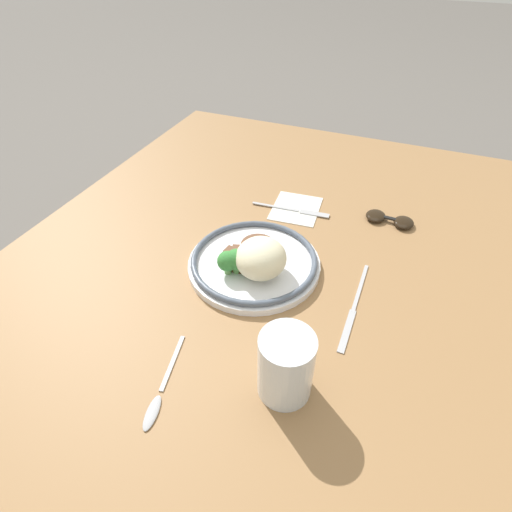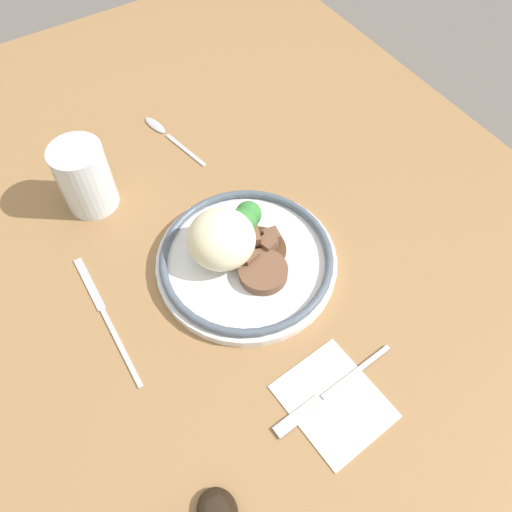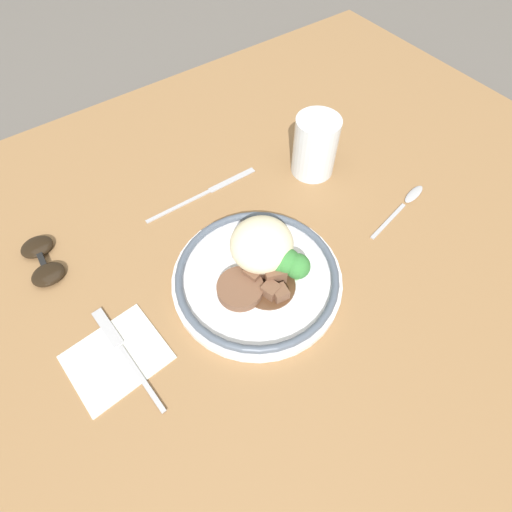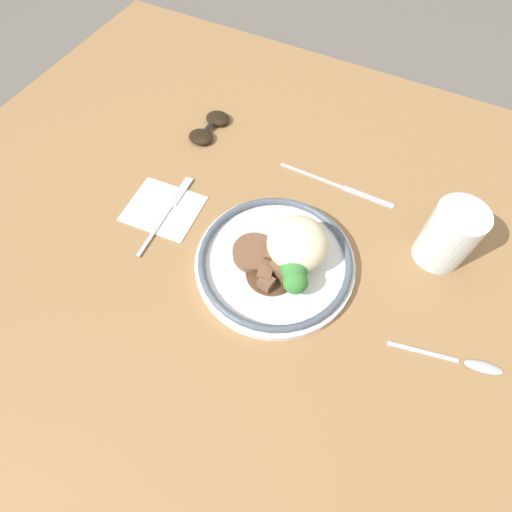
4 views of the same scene
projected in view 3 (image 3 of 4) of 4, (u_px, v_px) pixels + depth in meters
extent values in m
plane|color=#5B5651|center=(255.00, 273.00, 0.69)|extent=(8.00, 8.00, 0.00)
cube|color=olive|center=(255.00, 267.00, 0.67)|extent=(1.47, 1.11, 0.03)
cube|color=silver|center=(117.00, 357.00, 0.56)|extent=(0.14, 0.12, 0.00)
cylinder|color=white|center=(257.00, 279.00, 0.63)|extent=(0.27, 0.27, 0.01)
torus|color=#4C5666|center=(257.00, 275.00, 0.62)|extent=(0.26, 0.26, 0.01)
ellipsoid|color=beige|center=(262.00, 244.00, 0.61)|extent=(0.10, 0.10, 0.08)
cylinder|color=brown|center=(240.00, 289.00, 0.60)|extent=(0.07, 0.07, 0.02)
cylinder|color=#51331E|center=(268.00, 286.00, 0.61)|extent=(0.08, 0.08, 0.00)
cube|color=brown|center=(254.00, 274.00, 0.61)|extent=(0.03, 0.03, 0.03)
cube|color=brown|center=(272.00, 274.00, 0.61)|extent=(0.04, 0.04, 0.03)
cube|color=brown|center=(271.00, 290.00, 0.60)|extent=(0.03, 0.03, 0.02)
cube|color=brown|center=(280.00, 293.00, 0.60)|extent=(0.02, 0.02, 0.02)
cylinder|color=#669E51|center=(279.00, 269.00, 0.62)|extent=(0.01, 0.01, 0.01)
sphere|color=#387F38|center=(280.00, 260.00, 0.61)|extent=(0.04, 0.04, 0.04)
cylinder|color=#669E51|center=(296.00, 274.00, 0.62)|extent=(0.01, 0.01, 0.01)
sphere|color=#387F38|center=(297.00, 266.00, 0.60)|extent=(0.04, 0.04, 0.04)
cylinder|color=#669E51|center=(286.00, 270.00, 0.62)|extent=(0.01, 0.01, 0.02)
sphere|color=#387F38|center=(287.00, 261.00, 0.60)|extent=(0.04, 0.04, 0.04)
cylinder|color=#F4AD19|center=(314.00, 151.00, 0.74)|extent=(0.07, 0.07, 0.09)
cylinder|color=silver|center=(315.00, 146.00, 0.73)|extent=(0.08, 0.08, 0.11)
cube|color=#ADADB2|center=(141.00, 378.00, 0.55)|extent=(0.02, 0.12, 0.00)
cube|color=#ADADB2|center=(107.00, 327.00, 0.59)|extent=(0.02, 0.07, 0.00)
cube|color=#ADADB2|center=(180.00, 206.00, 0.73)|extent=(0.14, 0.01, 0.00)
cube|color=#ADADB2|center=(232.00, 180.00, 0.76)|extent=(0.10, 0.01, 0.00)
cube|color=#ADADB2|center=(388.00, 221.00, 0.71)|extent=(0.10, 0.03, 0.00)
ellipsoid|color=#ADADB2|center=(414.00, 194.00, 0.74)|extent=(0.06, 0.03, 0.01)
ellipsoid|color=black|center=(48.00, 274.00, 0.63)|extent=(0.05, 0.05, 0.02)
ellipsoid|color=black|center=(37.00, 247.00, 0.67)|extent=(0.05, 0.05, 0.02)
cube|color=black|center=(42.00, 259.00, 0.65)|extent=(0.01, 0.03, 0.00)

